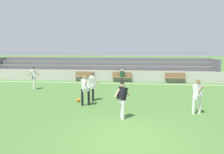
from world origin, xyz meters
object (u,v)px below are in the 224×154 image
(bench_centre_sideline, at_px, (122,76))
(player_white_deep_cover, at_px, (93,84))
(soccer_ball, at_px, (78,100))
(bleacher_stand, at_px, (100,67))
(bench_far_right, at_px, (85,75))
(player_white_overlapping, at_px, (34,76))
(player_white_challenging, at_px, (197,93))
(spectator_seated, at_px, (122,75))
(bench_far_left, at_px, (175,77))
(player_white_pressing_high, at_px, (85,87))
(player_dark_on_ball, at_px, (122,97))

(bench_centre_sideline, relative_size, player_white_deep_cover, 1.08)
(soccer_ball, bearing_deg, bleacher_stand, 92.85)
(bench_far_right, relative_size, player_white_overlapping, 1.04)
(bleacher_stand, height_order, bench_far_right, bleacher_stand)
(player_white_challenging, distance_m, soccer_ball, 6.52)
(spectator_seated, xyz_separation_m, player_white_deep_cover, (-1.29, -7.16, 0.30))
(bleacher_stand, distance_m, soccer_ball, 10.70)
(bench_far_left, bearing_deg, bench_centre_sideline, 180.00)
(bench_centre_sideline, height_order, player_white_pressing_high, player_white_pressing_high)
(bench_far_right, bearing_deg, soccer_ball, -79.00)
(spectator_seated, xyz_separation_m, player_dark_on_ball, (0.66, -10.21, 0.29))
(bench_far_right, xyz_separation_m, player_white_challenging, (7.76, -9.26, 0.45))
(player_white_deep_cover, bearing_deg, soccer_ball, -152.33)
(player_white_deep_cover, bearing_deg, player_white_challenging, -19.97)
(bench_centre_sideline, bearing_deg, soccer_ball, -105.16)
(bench_far_left, height_order, soccer_ball, bench_far_left)
(bench_centre_sideline, bearing_deg, player_white_deep_cover, -100.07)
(player_white_challenging, height_order, player_dark_on_ball, player_white_challenging)
(player_white_overlapping, bearing_deg, bleacher_stand, 62.00)
(player_white_challenging, bearing_deg, spectator_seated, 114.56)
(bench_centre_sideline, relative_size, player_white_challenging, 1.07)
(bench_far_right, bearing_deg, player_dark_on_ball, -67.70)
(bench_centre_sideline, height_order, player_dark_on_ball, player_dark_on_ball)
(bleacher_stand, xyz_separation_m, spectator_seated, (2.61, -3.06, -0.43))
(bleacher_stand, xyz_separation_m, player_white_deep_cover, (1.32, -10.22, -0.13))
(player_white_deep_cover, distance_m, soccer_ball, 1.26)
(player_white_overlapping, distance_m, soccer_ball, 5.61)
(player_white_pressing_high, xyz_separation_m, player_dark_on_ball, (2.13, -1.93, -0.04))
(bleacher_stand, xyz_separation_m, bench_far_left, (7.46, -2.95, -0.58))
(bleacher_stand, height_order, bench_far_left, bleacher_stand)
(player_white_pressing_high, bearing_deg, player_white_overlapping, 140.95)
(soccer_ball, bearing_deg, player_dark_on_ball, -43.88)
(player_white_challenging, bearing_deg, player_white_overlapping, 155.20)
(player_white_pressing_high, height_order, player_dark_on_ball, player_white_pressing_high)
(player_white_deep_cover, bearing_deg, spectator_seated, 79.77)
(player_dark_on_ball, bearing_deg, player_white_deep_cover, 122.57)
(bench_centre_sideline, distance_m, soccer_ball, 7.98)
(bleacher_stand, distance_m, bench_far_right, 3.16)
(bench_far_right, distance_m, player_dark_on_ball, 11.17)
(bleacher_stand, distance_m, player_dark_on_ball, 13.67)
(bench_far_right, xyz_separation_m, bench_far_left, (8.43, 0.00, 0.00))
(player_white_pressing_high, bearing_deg, soccer_ball, 130.57)
(player_white_pressing_high, height_order, soccer_ball, player_white_pressing_high)
(bench_far_left, height_order, player_dark_on_ball, player_dark_on_ball)
(bench_centre_sideline, distance_m, bench_far_left, 4.85)
(bench_far_left, xyz_separation_m, player_white_pressing_high, (-6.33, -8.40, 0.48))
(bench_centre_sideline, bearing_deg, player_dark_on_ball, -86.37)
(bench_far_right, distance_m, player_white_pressing_high, 8.67)
(bench_far_right, height_order, player_white_overlapping, player_white_overlapping)
(bleacher_stand, distance_m, player_white_pressing_high, 11.40)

